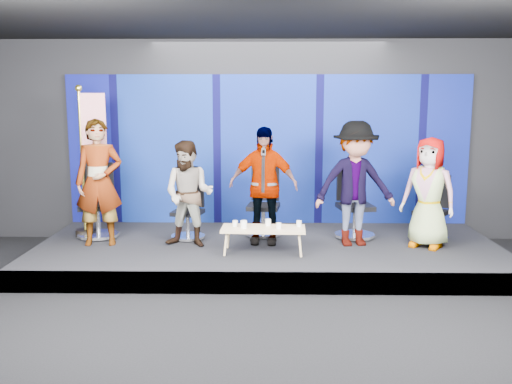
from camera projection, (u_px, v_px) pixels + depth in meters
ground at (269, 325)px, 6.36m from camera, size 10.00×10.00×0.00m
room_walls at (270, 106)px, 5.96m from camera, size 10.02×8.02×3.51m
riser at (268, 252)px, 8.81m from camera, size 7.00×3.00×0.30m
backdrop at (268, 150)px, 9.99m from camera, size 7.00×0.08×2.60m
chair_a at (98, 213)px, 9.11m from camera, size 0.76×0.76×1.18m
panelist_a at (99, 182)px, 8.54m from camera, size 0.76×0.56×1.90m
chair_b at (189, 218)px, 9.03m from camera, size 0.65×0.65×0.98m
panelist_b at (189, 194)px, 8.46m from camera, size 0.88×0.75×1.59m
chair_c at (264, 213)px, 9.23m from camera, size 0.69×0.69×1.10m
panelist_c at (263, 185)px, 8.64m from camera, size 1.09×0.57×1.78m
chair_d at (354, 213)px, 9.10m from camera, size 0.74×0.74×1.16m
panelist_d at (355, 184)px, 8.51m from camera, size 1.30×0.86×1.87m
chair_e at (432, 218)px, 8.95m from camera, size 0.79×0.79×1.01m
panelist_e at (429, 193)px, 8.42m from camera, size 0.96×0.88×1.64m
coffee_table at (263, 230)px, 8.17m from camera, size 1.22×0.56×0.37m
mug_a at (235, 223)px, 8.24m from camera, size 0.07×0.07×0.09m
mug_b at (244, 224)px, 8.13m from camera, size 0.09×0.09×0.11m
mug_c at (268, 222)px, 8.29m from camera, size 0.08×0.08×0.10m
mug_d at (279, 226)px, 8.09m from camera, size 0.07×0.07×0.09m
mug_e at (299, 224)px, 8.23m from camera, size 0.07×0.07×0.09m
flag_stand at (90, 157)px, 9.04m from camera, size 0.55×0.32×2.41m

